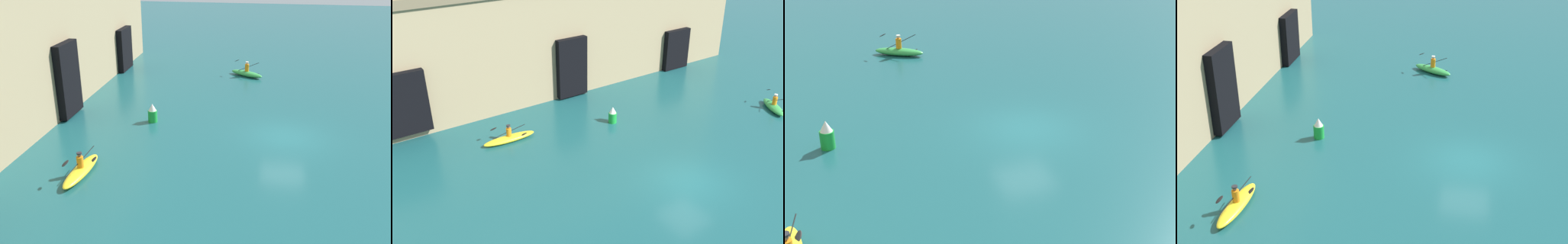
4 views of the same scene
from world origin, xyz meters
The scene contains 4 objects.
ground_plane centered at (0.00, 0.00, 0.00)m, with size 120.00×120.00×0.00m, color #195156.
kayak_green centered at (11.90, 2.83, 0.26)m, with size 2.24×2.93×1.33m.
kayak_yellow centered at (-5.97, 9.66, 0.24)m, with size 3.46×0.89×1.15m.
marker_buoy centered at (1.01, 7.98, 0.54)m, with size 0.57×0.57×1.16m.
Camera 4 is at (-23.93, 0.30, 13.76)m, focal length 50.00 mm.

